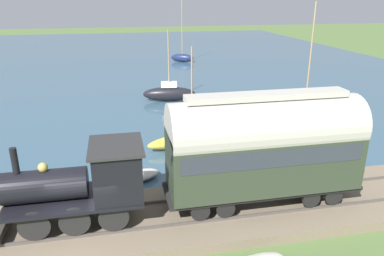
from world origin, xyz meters
TOP-DOWN VIEW (x-y plane):
  - ground_plane at (0.00, 0.00)m, footprint 200.00×200.00m
  - harbor_water at (42.83, 0.00)m, footprint 80.00×80.00m
  - rail_embankment at (0.23, 0.00)m, footprint 4.60×56.00m
  - steam_locomotive at (0.23, -0.18)m, footprint 2.43×5.60m
  - passenger_coach at (0.23, -7.17)m, footprint 2.45×8.10m
  - sailboat_brown at (7.49, -12.86)m, footprint 2.82×4.10m
  - sailboat_black at (18.74, -6.01)m, footprint 1.96×4.71m
  - sailboat_navy at (38.43, -10.77)m, footprint 2.49×3.33m
  - sailboat_yellow at (8.22, -5.84)m, footprint 2.57×5.90m
  - rowboat_off_pier at (4.21, -2.23)m, footprint 1.81×2.51m

SIDE VIEW (x-z plane):
  - ground_plane at x=0.00m, z-range 0.00..0.00m
  - harbor_water at x=42.83m, z-range 0.00..0.01m
  - rail_embankment at x=0.23m, z-range -0.06..0.49m
  - rowboat_off_pier at x=4.21m, z-range 0.01..0.47m
  - sailboat_yellow at x=8.22m, z-range -2.54..3.51m
  - sailboat_brown at x=7.49m, z-range -3.64..4.83m
  - sailboat_navy at x=38.43m, z-range -3.96..5.28m
  - sailboat_black at x=18.74m, z-range -2.34..3.74m
  - steam_locomotive at x=0.23m, z-range 0.66..3.88m
  - passenger_coach at x=0.23m, z-range 0.77..5.50m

